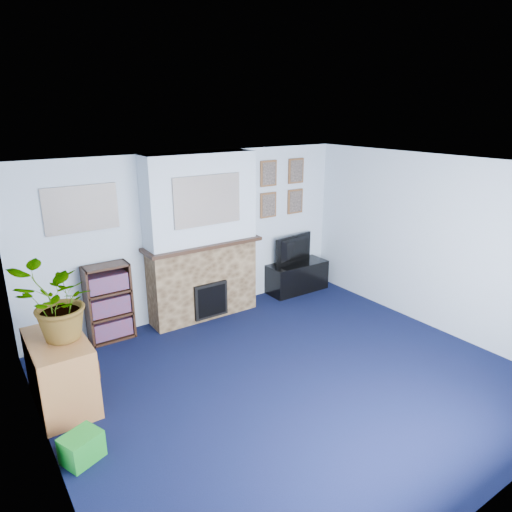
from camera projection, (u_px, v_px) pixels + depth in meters
floor at (289, 378)px, 5.25m from camera, size 5.00×4.50×0.01m
ceiling at (295, 168)px, 4.51m from camera, size 5.00×4.50×0.01m
wall_back at (195, 235)px, 6.65m from camera, size 5.00×0.04×2.40m
wall_front at (498, 378)px, 3.12m from camera, size 5.00×0.04×2.40m
wall_left at (40, 346)px, 3.54m from camera, size 0.04×4.50×2.40m
wall_right at (435, 244)px, 6.23m from camera, size 0.04×4.50×2.40m
chimney_breast at (202, 239)px, 6.49m from camera, size 1.72×0.50×2.40m
collage_main at (207, 200)px, 6.14m from camera, size 1.00×0.03×0.68m
collage_left at (81, 209)px, 5.62m from camera, size 0.90×0.03×0.58m
portrait_tl at (268, 173)px, 7.09m from camera, size 0.30×0.03×0.40m
portrait_tr at (296, 171)px, 7.38m from camera, size 0.30×0.03×0.40m
portrait_bl at (268, 205)px, 7.24m from camera, size 0.30×0.03×0.40m
portrait_br at (295, 201)px, 7.54m from camera, size 0.30×0.03×0.40m
tv_stand at (297, 278)px, 7.73m from camera, size 1.04×0.44×0.49m
television at (297, 250)px, 7.59m from camera, size 0.81×0.21×0.46m
bookshelf at (109, 304)px, 6.01m from camera, size 0.58×0.28×1.05m
sideboard at (61, 374)px, 4.70m from camera, size 0.54×0.96×0.75m
potted_plant at (57, 303)px, 4.44m from camera, size 0.93×0.89×0.80m
mantel_clock at (204, 238)px, 6.46m from camera, size 0.11×0.07×0.15m
mantel_candle at (224, 233)px, 6.63m from camera, size 0.05×0.05×0.17m
mantel_teddy at (164, 245)px, 6.12m from camera, size 0.12×0.12×0.12m
mantel_can at (240, 232)px, 6.79m from camera, size 0.06×0.06×0.12m
green_crate at (82, 446)px, 3.99m from camera, size 0.39×0.36×0.26m
toy_ball at (59, 396)px, 4.77m from camera, size 0.17×0.17×0.17m
toy_block at (81, 447)px, 4.03m from camera, size 0.20×0.20×0.20m
toy_tube at (76, 439)px, 4.19m from camera, size 0.31×0.14×0.18m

